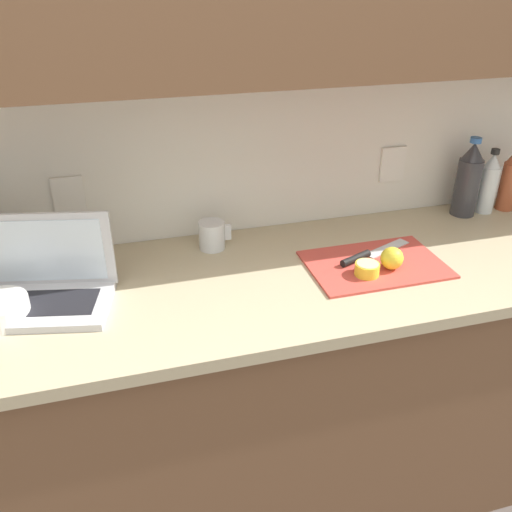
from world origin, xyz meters
TOP-DOWN VIEW (x-y plane):
  - ground_plane at (0.00, 0.00)m, footprint 12.00×12.00m
  - wall_back at (0.00, 0.25)m, footprint 5.20×0.38m
  - counter_unit at (-0.02, 0.00)m, footprint 2.54×0.64m
  - laptop at (-0.42, 0.04)m, footprint 0.41×0.29m
  - cutting_board at (0.52, -0.03)m, footprint 0.40×0.27m
  - knife at (0.50, 0.01)m, footprint 0.27×0.13m
  - lemon_half_cut at (0.47, -0.08)m, footprint 0.07×0.07m
  - lemon_whole_beside at (0.55, -0.06)m, footprint 0.07×0.07m
  - bottle_green_soda at (0.99, 0.23)m, footprint 0.08×0.08m
  - bottle_oil_tall at (1.08, 0.23)m, footprint 0.06×0.06m
  - bottle_water_clear at (1.16, 0.23)m, footprint 0.06×0.06m
  - measuring_cup at (0.08, 0.22)m, footprint 0.10×0.08m

SIDE VIEW (x-z plane):
  - ground_plane at x=0.00m, z-range 0.00..0.00m
  - counter_unit at x=-0.02m, z-range 0.01..0.91m
  - cutting_board at x=0.52m, z-range 0.90..0.91m
  - knife at x=0.50m, z-range 0.91..0.93m
  - lemon_half_cut at x=0.47m, z-range 0.91..0.95m
  - lemon_whole_beside at x=0.55m, z-range 0.91..0.98m
  - measuring_cup at x=0.08m, z-range 0.90..0.99m
  - laptop at x=-0.42m, z-range 0.85..1.07m
  - bottle_oil_tall at x=1.08m, z-range 0.89..1.12m
  - bottle_water_clear at x=1.16m, z-range 0.89..1.13m
  - bottle_green_soda at x=0.99m, z-range 0.89..1.17m
  - wall_back at x=0.00m, z-range 0.26..2.86m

